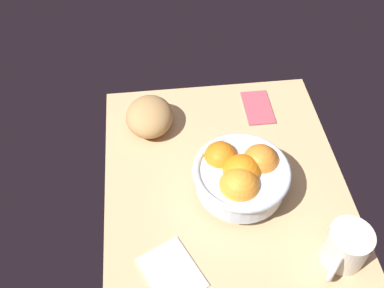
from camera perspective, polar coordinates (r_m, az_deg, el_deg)
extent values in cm
cube|color=tan|center=(103.80, 4.34, -5.60)|extent=(67.62, 55.99, 3.00)
cylinder|color=silver|center=(100.59, 6.18, -5.82)|extent=(9.69, 9.69, 2.25)
cylinder|color=silver|center=(97.40, 6.37, -4.50)|extent=(19.88, 19.88, 5.63)
torus|color=silver|center=(95.15, 6.51, -3.50)|extent=(21.48, 21.48, 1.60)
sphere|color=orange|center=(93.68, 6.16, -5.68)|extent=(8.94, 8.94, 8.94)
sphere|color=orange|center=(98.74, 8.87, -2.21)|extent=(8.35, 8.35, 8.35)
sphere|color=orange|center=(98.30, 3.74, -1.91)|extent=(7.93, 7.93, 7.93)
sphere|color=orange|center=(95.95, 6.46, -3.86)|extent=(8.71, 8.71, 8.71)
ellipsoid|color=tan|center=(111.23, -5.57, 3.61)|extent=(14.92, 13.49, 7.92)
cube|color=#B34856|center=(119.49, 8.60, 4.82)|extent=(12.64, 7.26, 0.85)
cube|color=silver|center=(90.99, -2.65, -16.37)|extent=(15.70, 14.34, 0.83)
cylinder|color=silver|center=(93.83, 19.53, -12.46)|extent=(8.75, 8.75, 9.16)
torus|color=silver|center=(90.92, 18.14, -15.08)|extent=(5.46, 5.18, 6.33)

